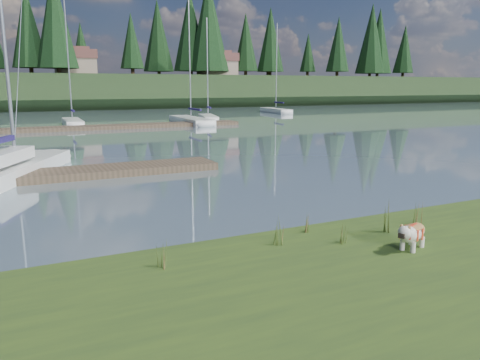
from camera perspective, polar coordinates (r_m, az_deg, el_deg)
ground at (r=40.68m, az=-20.42°, el=5.70°), size 200.00×200.00×0.00m
bank at (r=6.71m, az=14.19°, el=-19.43°), size 60.00×9.00×0.35m
ridge at (r=83.43m, az=-23.54°, el=9.79°), size 200.00×20.00×5.00m
bulldog at (r=10.02m, az=20.28°, el=-5.97°), size 0.96×0.61×0.56m
sailboat_main at (r=20.90m, az=-25.71°, el=1.62°), size 5.86×9.59×13.87m
dock_near at (r=19.64m, az=-25.90°, el=0.24°), size 16.00×2.00×0.30m
dock_far at (r=40.90m, az=-17.63°, el=6.12°), size 26.00×2.20×0.30m
sailboat_bg_2 at (r=45.83m, az=-19.80°, el=6.72°), size 1.64×7.26×10.93m
sailboat_bg_3 at (r=46.23m, az=-6.33°, el=7.35°), size 2.12×9.58×13.83m
sailboat_bg_4 at (r=49.27m, az=-4.00°, el=7.65°), size 3.05×7.01×10.29m
sailboat_bg_5 at (r=63.65m, az=4.13°, el=8.49°), size 2.43×8.17×11.49m
weed_0 at (r=9.73m, az=4.76°, el=-6.25°), size 0.17×0.14×0.66m
weed_1 at (r=10.54m, az=8.17°, el=-5.44°), size 0.17×0.14×0.45m
weed_2 at (r=10.95m, az=17.69°, el=-4.49°), size 0.17×0.14×0.78m
weed_3 at (r=8.61m, az=-9.43°, el=-8.96°), size 0.17×0.14×0.60m
weed_4 at (r=9.98m, az=12.48°, el=-6.52°), size 0.17×0.14×0.47m
weed_5 at (r=11.86m, az=20.75°, el=-3.72°), size 0.17×0.14×0.66m
mud_lip at (r=10.16m, az=-2.08°, el=-8.76°), size 60.00×0.50×0.14m
conifer_4 at (r=77.23m, az=-21.61°, el=17.77°), size 6.16×6.16×15.10m
conifer_5 at (r=82.83m, az=-13.10°, el=16.20°), size 3.96×3.96×10.35m
conifer_6 at (r=85.19m, az=-3.87°, el=18.46°), size 7.04×7.04×17.00m
conifer_7 at (r=93.75m, az=3.73°, el=16.71°), size 5.28×5.28×13.20m
conifer_8 at (r=97.49m, az=11.87°, el=15.89°), size 4.62×4.62×11.77m
conifer_9 at (r=108.16m, az=16.59°, el=15.93°), size 5.94×5.94×14.62m
house_1 at (r=82.01m, az=-19.45°, el=13.44°), size 6.30×5.30×4.65m
house_2 at (r=86.33m, az=-2.80°, el=13.93°), size 6.30×5.30×4.65m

